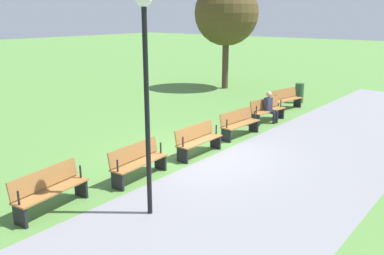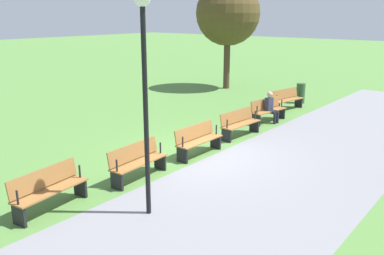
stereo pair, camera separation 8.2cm
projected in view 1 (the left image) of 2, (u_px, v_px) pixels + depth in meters
ground_plane at (200, 155)px, 12.16m from camera, size 120.00×120.00×0.00m
path_paving at (281, 176)px, 10.57m from camera, size 28.70×4.71×0.01m
bench_0 at (286, 99)px, 17.85m from camera, size 1.79×0.78×0.89m
bench_1 at (267, 110)px, 15.85m from camera, size 1.78×0.68×0.89m
bench_2 at (239, 123)px, 13.92m from camera, size 1.76×0.58×0.89m
bench_3 at (198, 139)px, 12.07m from camera, size 1.73×0.47×0.89m
bench_4 at (138, 161)px, 10.32m from camera, size 1.76×0.58×0.89m
bench_5 at (50, 189)px, 8.65m from camera, size 1.78×0.68×0.89m
person_seated at (270, 106)px, 15.70m from camera, size 0.37×0.55×1.20m
tree_0 at (226, 14)px, 22.05m from camera, size 3.47×3.47×5.83m
lamp_post at (146, 67)px, 7.80m from camera, size 0.32×0.32×4.49m
trash_bin at (299, 93)px, 19.22m from camera, size 0.40×0.40×0.93m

